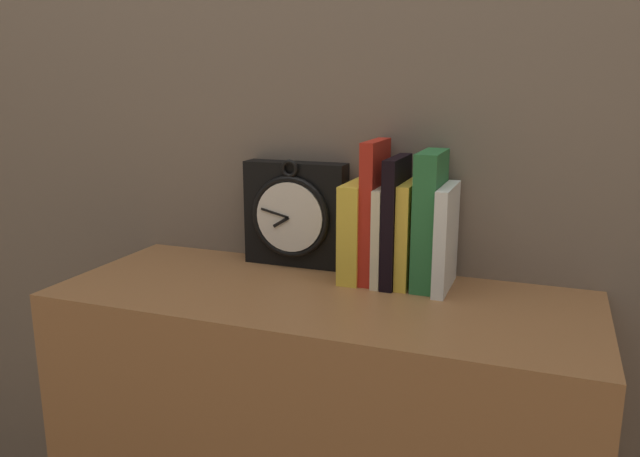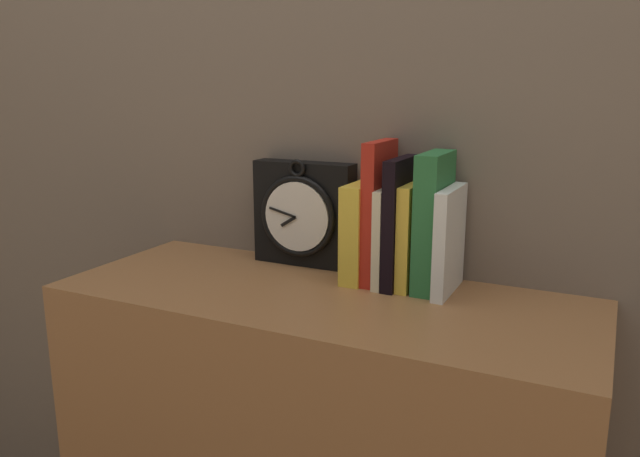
{
  "view_description": "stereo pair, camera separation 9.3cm",
  "coord_description": "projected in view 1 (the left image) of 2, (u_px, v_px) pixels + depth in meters",
  "views": [
    {
      "loc": [
        0.36,
        -0.95,
        1.15
      ],
      "look_at": [
        0.0,
        0.0,
        0.91
      ],
      "focal_mm": 35.0,
      "sensor_mm": 36.0,
      "label": 1
    },
    {
      "loc": [
        0.45,
        -0.92,
        1.15
      ],
      "look_at": [
        0.0,
        0.0,
        0.91
      ],
      "focal_mm": 35.0,
      "sensor_mm": 36.0,
      "label": 2
    }
  ],
  "objects": [
    {
      "name": "book_slot0_yellow",
      "position": [
        357.0,
        231.0,
        1.14
      ],
      "size": [
        0.04,
        0.13,
        0.18
      ],
      "color": "yellow",
      "rests_on": "bookshelf"
    },
    {
      "name": "wall_back",
      "position": [
        360.0,
        1.0,
        1.15
      ],
      "size": [
        6.0,
        0.05,
        2.6
      ],
      "color": "#756656",
      "rests_on": "ground_plane"
    },
    {
      "name": "book_slot5_green",
      "position": [
        430.0,
        220.0,
        1.09
      ],
      "size": [
        0.04,
        0.12,
        0.24
      ],
      "color": "#297039",
      "rests_on": "bookshelf"
    },
    {
      "name": "clock",
      "position": [
        295.0,
        214.0,
        1.22
      ],
      "size": [
        0.2,
        0.06,
        0.21
      ],
      "color": "black",
      "rests_on": "bookshelf"
    },
    {
      "name": "book_slot6_white",
      "position": [
        446.0,
        238.0,
        1.08
      ],
      "size": [
        0.02,
        0.14,
        0.18
      ],
      "color": "white",
      "rests_on": "bookshelf"
    },
    {
      "name": "book_slot4_yellow",
      "position": [
        409.0,
        233.0,
        1.11
      ],
      "size": [
        0.02,
        0.12,
        0.18
      ],
      "color": "yellow",
      "rests_on": "bookshelf"
    },
    {
      "name": "book_slot3_black",
      "position": [
        396.0,
        221.0,
        1.11
      ],
      "size": [
        0.02,
        0.13,
        0.23
      ],
      "color": "black",
      "rests_on": "bookshelf"
    },
    {
      "name": "book_slot2_cream",
      "position": [
        384.0,
        234.0,
        1.12
      ],
      "size": [
        0.02,
        0.13,
        0.18
      ],
      "color": "beige",
      "rests_on": "bookshelf"
    },
    {
      "name": "book_slot1_red",
      "position": [
        375.0,
        211.0,
        1.12
      ],
      "size": [
        0.02,
        0.12,
        0.25
      ],
      "color": "red",
      "rests_on": "bookshelf"
    }
  ]
}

